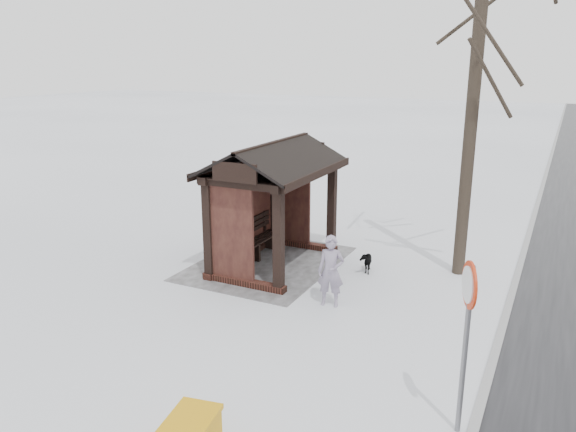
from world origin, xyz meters
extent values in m
plane|color=white|center=(0.00, 0.00, 0.00)|extent=(120.00, 120.00, 0.00)
cube|color=gray|center=(0.00, 5.50, 0.01)|extent=(120.00, 0.15, 0.06)
cube|color=gray|center=(0.00, -0.20, 0.01)|extent=(4.20, 3.20, 0.02)
cube|color=#371C14|center=(0.00, -0.90, 0.08)|extent=(3.30, 0.22, 0.16)
cube|color=#371C14|center=(-1.50, 0.00, 0.08)|extent=(0.22, 2.10, 0.16)
cube|color=#371C14|center=(1.50, 0.00, 0.08)|extent=(0.22, 2.10, 0.16)
cube|color=black|center=(-1.50, 0.90, 1.15)|extent=(0.20, 0.20, 2.30)
cube|color=black|center=(1.50, 0.90, 1.15)|extent=(0.20, 0.20, 2.30)
cube|color=black|center=(-1.50, -0.90, 1.15)|extent=(0.20, 0.20, 2.30)
cube|color=black|center=(1.50, -0.90, 1.15)|extent=(0.20, 0.20, 2.30)
cube|color=black|center=(0.00, -0.90, 1.23)|extent=(2.80, 0.08, 2.14)
cube|color=black|center=(-1.50, -0.31, 1.23)|extent=(0.08, 1.17, 2.14)
cube|color=black|center=(1.50, -0.31, 1.23)|extent=(0.08, 1.17, 2.14)
cube|color=black|center=(0.00, 0.90, 2.36)|extent=(3.40, 0.20, 0.18)
cube|color=black|center=(0.00, -0.90, 2.36)|extent=(3.40, 0.20, 0.18)
cylinder|color=black|center=(-1.50, 4.20, 4.28)|extent=(0.29, 0.29, 8.55)
imported|color=gray|center=(1.57, 2.15, 0.75)|extent=(0.47, 0.61, 1.51)
imported|color=black|center=(-0.59, 2.17, 0.27)|extent=(0.69, 0.47, 0.53)
cube|color=#C88B0B|center=(6.77, 2.38, 0.61)|extent=(0.93, 0.72, 0.07)
cylinder|color=slate|center=(4.59, 5.30, 1.22)|extent=(0.07, 0.07, 2.44)
cylinder|color=red|center=(4.59, 5.28, 2.17)|extent=(0.59, 0.28, 0.64)
cylinder|color=white|center=(4.59, 5.26, 2.17)|extent=(0.46, 0.22, 0.49)
camera|label=1|loc=(11.61, 6.19, 4.98)|focal=35.00mm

